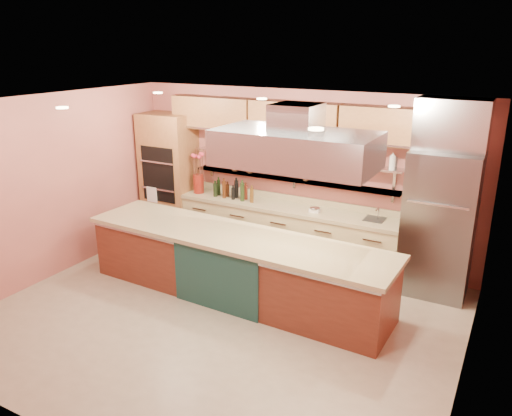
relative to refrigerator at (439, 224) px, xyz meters
The scene contains 21 objects.
floor 3.35m from the refrigerator, 137.68° to the right, with size 6.00×5.00×0.02m, color gray.
ceiling 3.63m from the refrigerator, 137.68° to the right, with size 6.00×5.00×0.02m, color black.
wall_back 2.40m from the refrigerator, behind, with size 6.00×0.04×2.80m, color #B25F54.
wall_front 5.21m from the refrigerator, 116.86° to the right, with size 6.00×0.04×2.80m, color #B25F54.
wall_left 5.77m from the refrigerator, 158.20° to the right, with size 0.04×5.00×2.80m, color #B25F54.
wall_right 2.26m from the refrigerator, 73.10° to the right, with size 0.04×5.00×2.80m, color #B25F54.
oven_stack 4.80m from the refrigerator, behind, with size 0.95×0.64×2.30m, color #9B6338.
refrigerator is the anchor object (origin of this frame).
back_counter 2.47m from the refrigerator, behind, with size 3.84×0.64×0.93m, color tan.
wall_shelf_lower 2.43m from the refrigerator, behind, with size 3.60×0.26×0.03m, color #ACAFB3.
wall_shelf_upper 2.50m from the refrigerator, behind, with size 3.60×0.26×0.03m, color #ACAFB3.
upper_cabinets 2.69m from the refrigerator, behind, with size 4.60×0.36×0.55m, color #9B6338.
range_hood 2.48m from the refrigerator, 136.72° to the right, with size 2.00×1.00×0.45m, color #ACAFB3.
ceiling_downlights 3.50m from the refrigerator, 140.46° to the right, with size 4.00×2.80×0.02m, color #FFE5A5.
island 2.95m from the refrigerator, 149.02° to the right, with size 4.51×0.98×0.94m, color #5F291B.
flower_vase 4.13m from the refrigerator, behind, with size 0.19×0.19×0.34m, color maroon.
oil_bottle_cluster 3.38m from the refrigerator, behind, with size 0.85×0.24×0.27m, color black.
kitchen_scale 1.89m from the refrigerator, behind, with size 0.16×0.12×0.09m, color silver.
bar_faucet 0.90m from the refrigerator, behind, with size 0.03×0.03×0.20m, color silver.
copper_kettle 3.73m from the refrigerator, behind, with size 0.17×0.17×0.14m, color #B04528.
green_canister 3.06m from the refrigerator, behind, with size 0.15×0.15×0.18m, color #0E441D.
Camera 1 is at (3.24, -4.92, 3.49)m, focal length 35.00 mm.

